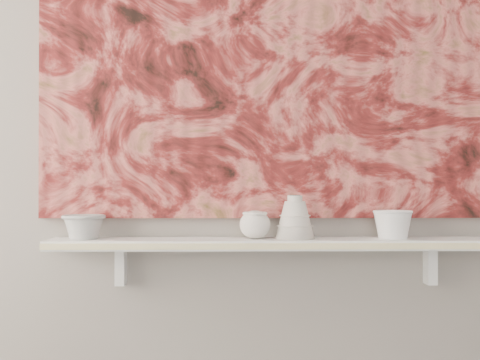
{
  "coord_description": "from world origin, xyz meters",
  "views": [
    {
      "loc": [
        -0.15,
        -0.54,
        1.09
      ],
      "look_at": [
        -0.12,
        1.49,
        1.11
      ],
      "focal_mm": 50.0,
      "sensor_mm": 36.0,
      "label": 1
    }
  ],
  "objects_px": {
    "shelf": "(278,244)",
    "bowl_grey": "(84,226)",
    "bowl_white": "(393,224)",
    "painting": "(276,46)",
    "cup_cream": "(255,225)",
    "bell_vessel": "(295,217)"
  },
  "relations": [
    {
      "from": "shelf",
      "to": "bowl_grey",
      "type": "relative_size",
      "value": 10.5
    },
    {
      "from": "shelf",
      "to": "bowl_white",
      "type": "relative_size",
      "value": 11.51
    },
    {
      "from": "painting",
      "to": "bowl_grey",
      "type": "height_order",
      "value": "painting"
    },
    {
      "from": "bowl_white",
      "to": "cup_cream",
      "type": "bearing_deg",
      "value": 180.0
    },
    {
      "from": "shelf",
      "to": "cup_cream",
      "type": "bearing_deg",
      "value": 180.0
    },
    {
      "from": "bowl_grey",
      "to": "bowl_white",
      "type": "relative_size",
      "value": 1.1
    },
    {
      "from": "painting",
      "to": "bowl_grey",
      "type": "bearing_deg",
      "value": -172.27
    },
    {
      "from": "painting",
      "to": "bowl_grey",
      "type": "distance_m",
      "value": 0.83
    },
    {
      "from": "bell_vessel",
      "to": "shelf",
      "type": "bearing_deg",
      "value": 180.0
    },
    {
      "from": "shelf",
      "to": "bell_vessel",
      "type": "relative_size",
      "value": 10.46
    },
    {
      "from": "cup_cream",
      "to": "bowl_white",
      "type": "xyz_separation_m",
      "value": [
        0.42,
        0.0,
        0.0
      ]
    },
    {
      "from": "cup_cream",
      "to": "bell_vessel",
      "type": "bearing_deg",
      "value": 0.0
    },
    {
      "from": "painting",
      "to": "shelf",
      "type": "bearing_deg",
      "value": -90.0
    },
    {
      "from": "bowl_grey",
      "to": "shelf",
      "type": "bearing_deg",
      "value": 0.0
    },
    {
      "from": "shelf",
      "to": "bowl_white",
      "type": "xyz_separation_m",
      "value": [
        0.36,
        0.0,
        0.06
      ]
    },
    {
      "from": "bowl_grey",
      "to": "cup_cream",
      "type": "bearing_deg",
      "value": 0.0
    },
    {
      "from": "bowl_grey",
      "to": "painting",
      "type": "bearing_deg",
      "value": 7.73
    },
    {
      "from": "painting",
      "to": "bowl_grey",
      "type": "relative_size",
      "value": 11.25
    },
    {
      "from": "painting",
      "to": "bell_vessel",
      "type": "relative_size",
      "value": 11.21
    },
    {
      "from": "bowl_grey",
      "to": "cup_cream",
      "type": "height_order",
      "value": "cup_cream"
    },
    {
      "from": "cup_cream",
      "to": "bell_vessel",
      "type": "relative_size",
      "value": 0.71
    },
    {
      "from": "bowl_white",
      "to": "painting",
      "type": "bearing_deg",
      "value": 167.23
    }
  ]
}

